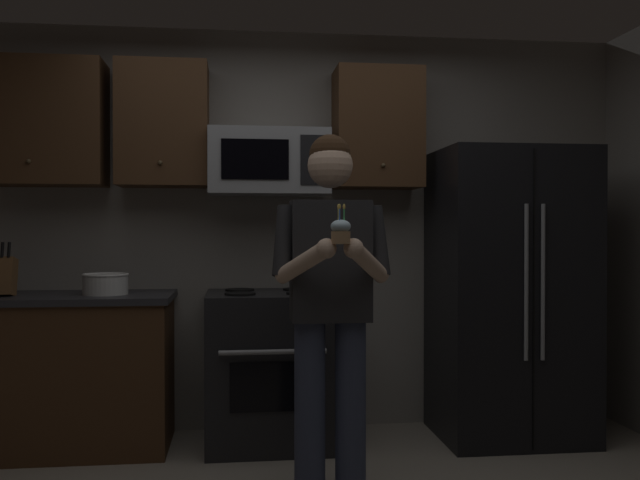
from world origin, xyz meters
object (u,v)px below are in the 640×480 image
object	(u,v)px
knife_block	(0,276)
person	(330,293)
microwave	(269,163)
cupcake	(341,231)
refrigerator	(509,294)
oven_range	(270,368)
bowl_large_white	(105,283)

from	to	relation	value
knife_block	person	xyz separation A→B (m)	(1.80, -0.88, -0.04)
microwave	knife_block	distance (m)	1.70
knife_block	cupcake	bearing A→B (deg)	-33.77
refrigerator	knife_block	size ratio (longest dim) A/B	5.63
oven_range	person	distance (m)	1.08
bowl_large_white	cupcake	distance (m)	1.75
bowl_large_white	knife_block	bearing A→B (deg)	-178.87
bowl_large_white	person	size ratio (longest dim) A/B	0.15
refrigerator	cupcake	xyz separation A→B (m)	(-1.25, -1.20, 0.39)
oven_range	knife_block	world-z (taller)	knife_block
oven_range	bowl_large_white	bearing A→B (deg)	-178.94
person	microwave	bearing A→B (deg)	103.66
knife_block	bowl_large_white	xyz separation A→B (m)	(0.59, 0.01, -0.05)
microwave	bowl_large_white	world-z (taller)	microwave
knife_block	microwave	bearing A→B (deg)	5.47
oven_range	cupcake	xyz separation A→B (m)	(0.25, -1.24, 0.83)
person	knife_block	bearing A→B (deg)	154.06
knife_block	cupcake	world-z (taller)	cupcake
microwave	cupcake	size ratio (longest dim) A/B	4.26
microwave	knife_block	xyz separation A→B (m)	(-1.55, -0.15, -0.69)
knife_block	refrigerator	bearing A→B (deg)	-0.18
oven_range	cupcake	distance (m)	1.51
oven_range	microwave	size ratio (longest dim) A/B	1.26
refrigerator	person	distance (m)	1.52
cupcake	refrigerator	bearing A→B (deg)	43.72
microwave	person	world-z (taller)	microwave
refrigerator	knife_block	world-z (taller)	refrigerator
refrigerator	bowl_large_white	xyz separation A→B (m)	(-2.47, 0.02, 0.09)
microwave	cupcake	world-z (taller)	microwave
microwave	oven_range	bearing A→B (deg)	-90.02
knife_block	bowl_large_white	size ratio (longest dim) A/B	1.19
microwave	refrigerator	size ratio (longest dim) A/B	0.41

